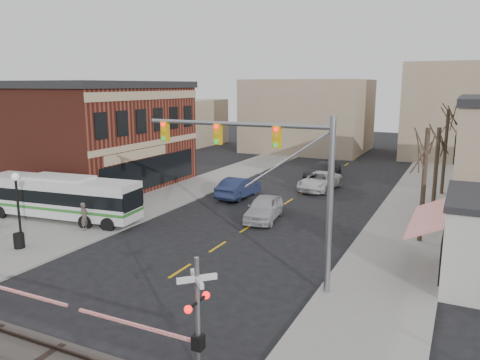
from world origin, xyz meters
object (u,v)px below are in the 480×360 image
Objects in this scene: transit_bus at (61,197)px; rr_crossing_east at (186,315)px; car_d at (323,170)px; car_a at (264,208)px; pedestrian_near at (84,216)px; car_b at (239,187)px; street_lamp at (17,194)px; pedestrian_far at (96,203)px; car_c at (320,181)px; trash_bin at (19,241)px; traffic_signal_mast at (274,165)px.

rr_crossing_east reaches higher than transit_bus.
car_a is at bearing -77.26° from car_d.
car_d is 25.54m from pedestrian_near.
car_b is 0.95× the size of car_d.
car_b is at bearing 71.06° from street_lamp.
street_lamp is 2.38× the size of pedestrian_far.
car_c is (11.01, 22.53, -2.43)m from street_lamp.
pedestrian_far reaches higher than car_d.
car_b is (5.69, 16.94, 0.30)m from trash_bin.
pedestrian_far is at bearing -165.38° from car_a.
car_b is 7.83m from car_c.
pedestrian_near is at bearing -89.38° from pedestrian_far.
pedestrian_near is at bearing 77.39° from trash_bin.
pedestrian_near reaches higher than trash_bin.
car_d is (9.67, 28.19, 0.24)m from trash_bin.
trash_bin is at bearing -113.63° from pedestrian_far.
pedestrian_far is (-15.54, 12.65, -0.94)m from rr_crossing_east.
car_b is (5.74, 16.74, -2.36)m from street_lamp.
pedestrian_far is (-10.92, -4.67, 0.19)m from car_a.
traffic_signal_mast reaches higher than car_b.
car_a is 6.87m from car_b.
street_lamp is at bearing -172.98° from traffic_signal_mast.
car_a is 2.71× the size of pedestrian_far.
car_d reaches higher than car_c.
car_c is 1.04× the size of car_d.
trash_bin is 0.17× the size of car_b.
traffic_signal_mast reaches higher than street_lamp.
trash_bin is at bearing -75.84° from street_lamp.
car_d reaches higher than trash_bin.
car_c is at bearing -130.78° from car_b.
pedestrian_near is (-8.73, -24.00, 0.24)m from car_d.
rr_crossing_east reaches higher than car_c.
car_d is at bearing 34.18° from pedestrian_far.
car_a is 0.91× the size of car_d.
rr_crossing_east reaches higher than car_b.
car_c is at bearing -65.76° from car_d.
car_c is 21.08m from pedestrian_near.
street_lamp reaches higher than car_d.
transit_bus is 14.05m from car_b.
car_c is 3.12× the size of pedestrian_far.
rr_crossing_east is 1.13× the size of car_a.
transit_bus reaches higher than car_d.
traffic_signal_mast is at bearing -68.04° from car_d.
pedestrian_far is at bearing -105.28° from car_d.
rr_crossing_east is 15.88m from trash_bin.
transit_bus is at bearing 113.97° from street_lamp.
street_lamp is 7.24m from pedestrian_far.
car_a is at bearing -68.95° from pedestrian_near.
trash_bin is 0.17× the size of car_a.
trash_bin is 15.54m from car_a.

